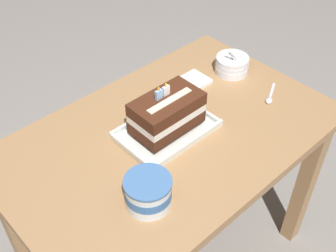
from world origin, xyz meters
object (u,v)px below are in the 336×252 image
Objects in this scene: birthday_cake at (166,113)px; bowl_stack at (232,65)px; foil_tray at (166,130)px; ice_cream_tub at (148,192)px; napkin_pile at (193,81)px; serving_spoon_near_tray at (270,98)px.

birthday_cake is 1.75× the size of bowl_stack.
bowl_stack reaches higher than foil_tray.
ice_cream_tub is 1.20× the size of napkin_pile.
birthday_cake is 0.30m from ice_cream_tub.
bowl_stack is at bearing 81.37° from serving_spoon_near_tray.
ice_cream_tub is (-0.23, -0.18, -0.03)m from birthday_cake.
foil_tray is 0.43m from bowl_stack.
foil_tray is 0.29m from napkin_pile.
foil_tray is at bearing 161.96° from serving_spoon_near_tray.
napkin_pile is at bearing 116.54° from serving_spoon_near_tray.
bowl_stack is 0.98× the size of ice_cream_tub.
birthday_cake is 0.42m from serving_spoon_near_tray.
bowl_stack reaches higher than ice_cream_tub.
bowl_stack is at bearing -17.20° from napkin_pile.
foil_tray reaches higher than napkin_pile.
birthday_cake is 2.04× the size of napkin_pile.
serving_spoon_near_tray is at bearing -98.63° from bowl_stack.
bowl_stack is 0.17m from napkin_pile.
birthday_cake is 1.70× the size of ice_cream_tub.
bowl_stack reaches higher than serving_spoon_near_tray.
bowl_stack is (0.42, 0.08, 0.03)m from foil_tray.
ice_cream_tub is 0.63m from serving_spoon_near_tray.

